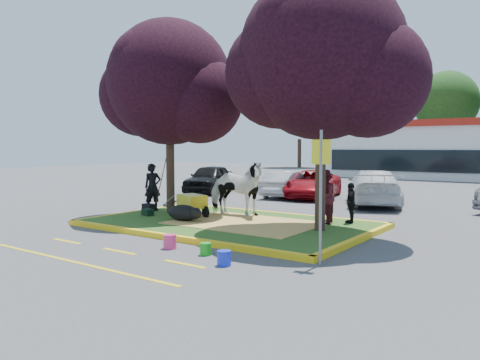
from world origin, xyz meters
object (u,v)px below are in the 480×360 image
Objects in this scene: cow at (235,189)px; sign_post at (321,182)px; bucket_blue at (224,258)px; car_black at (210,179)px; wheelbarrow at (192,201)px; bucket_green at (206,249)px; calf at (183,213)px; handler at (153,187)px; car_silver at (286,184)px; bucket_pink at (170,242)px.

sign_post reaches higher than cow.
car_black is at bearing 130.22° from bucket_blue.
bucket_green is (3.44, -3.49, -0.50)m from wheelbarrow.
handler is (-2.48, 1.13, 0.59)m from calf.
sign_post is 0.72× the size of car_silver.
bucket_pink is (2.33, -3.46, -0.47)m from wheelbarrow.
sign_post reaches higher than bucket_pink.
handler is 6.07× the size of bucket_green.
wheelbarrow is 6.74× the size of bucket_green.
wheelbarrow is 0.49× the size of car_silver.
wheelbarrow is (-0.39, 0.86, 0.24)m from calf.
wheelbarrow reaches higher than bucket_pink.
handler is 4.98× the size of bucket_pink.
bucket_pink is 0.08× the size of car_black.
calf is at bearing -74.52° from car_black.
cow is 0.56× the size of car_silver.
sign_post is (5.51, -2.00, 1.31)m from calf.
car_silver is (-2.29, 7.34, -0.42)m from cow.
bucket_blue is (4.34, -3.98, -0.48)m from wheelbarrow.
bucket_blue is 13.43m from car_silver.
wheelbarrow is 0.68× the size of sign_post.
bucket_green is at bearing -174.54° from sign_post.
sign_post is at bearing 35.66° from bucket_blue.
bucket_blue is (0.89, -0.49, 0.02)m from bucket_green.
handler is 2.14m from wheelbarrow.
bucket_blue is (3.26, -4.88, -0.89)m from cow.
calf is at bearing 152.17° from cow.
sign_post is at bearing 14.36° from bucket_green.
cow reaches higher than car_silver.
cow reaches higher than bucket_green.
calf is 2.79m from handler.
cow is 6.34× the size of bucket_pink.
cow is 1.27× the size of handler.
cow is 5.93m from bucket_blue.
wheelbarrow is at bearing 134.60° from bucket_green.
bucket_pink is at bearing -74.05° from car_black.
calf is at bearing 141.63° from bucket_blue.
handler is 0.44× the size of car_silver.
sign_post reaches higher than bucket_blue.
car_black is (-5.94, 8.57, 0.34)m from calf.
handler reaches higher than calf.
wheelbarrow is at bearing 102.16° from calf.
car_silver is at bearing -12.38° from car_black.
cow is 1.88× the size of calf.
bucket_pink reaches higher than bucket_green.
calf is 3.25m from bucket_pink.
bucket_blue is at bearing -14.64° from bucket_pink.
cow is at bearing 123.77° from bucket_blue.
bucket_pink is 12.23m from car_silver.
sign_post reaches higher than car_black.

